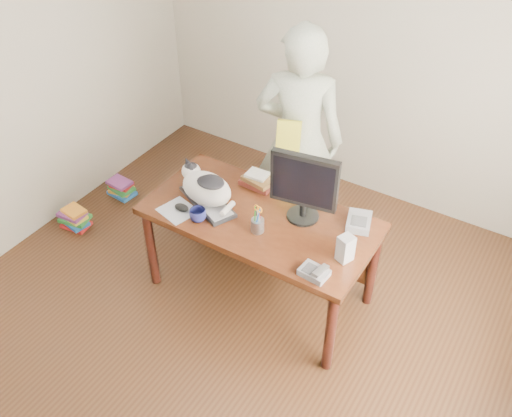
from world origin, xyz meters
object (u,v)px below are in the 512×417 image
(speaker, at_px, (345,248))
(person, at_px, (299,141))
(pen_cup, at_px, (258,224))
(book_pile_b, at_px, (121,188))
(book_pile_a, at_px, (75,218))
(baseball, at_px, (345,239))
(book_stack, at_px, (259,180))
(monitor, at_px, (304,185))
(mouse, at_px, (182,207))
(keyboard, at_px, (208,201))
(coffee_mug, at_px, (198,215))
(phone, at_px, (315,272))
(calculator, at_px, (359,222))
(cat, at_px, (205,186))
(desk, at_px, (266,226))

(speaker, distance_m, person, 1.13)
(pen_cup, relative_size, book_pile_b, 0.85)
(book_pile_a, bearing_deg, person, 29.64)
(baseball, height_order, book_stack, book_stack)
(monitor, relative_size, book_pile_a, 1.90)
(mouse, height_order, baseball, baseball)
(keyboard, bearing_deg, coffee_mug, -48.67)
(book_stack, xyz_separation_m, book_pile_a, (-1.55, -0.50, -0.70))
(monitor, height_order, phone, monitor)
(phone, relative_size, speaker, 0.99)
(coffee_mug, xyz_separation_m, speaker, (1.00, 0.18, 0.05))
(calculator, bearing_deg, mouse, -172.72)
(cat, distance_m, mouse, 0.22)
(pen_cup, height_order, coffee_mug, pen_cup)
(monitor, distance_m, pen_cup, 0.40)
(pen_cup, bearing_deg, monitor, 54.81)
(keyboard, bearing_deg, monitor, 42.29)
(monitor, xyz_separation_m, coffee_mug, (-0.59, -0.39, -0.24))
(book_pile_b, bearing_deg, keyboard, -17.70)
(keyboard, bearing_deg, baseball, 32.25)
(book_stack, height_order, person, person)
(calculator, bearing_deg, phone, -110.84)
(cat, xyz_separation_m, baseball, (1.01, 0.13, -0.10))
(coffee_mug, bearing_deg, desk, 45.66)
(cat, height_order, book_pile_b, cat)
(cat, height_order, speaker, cat)
(keyboard, relative_size, baseball, 7.39)
(baseball, bearing_deg, phone, -95.08)
(phone, relative_size, book_pile_b, 0.71)
(person, bearing_deg, speaker, 113.39)
(cat, bearing_deg, monitor, 41.56)
(cat, height_order, book_stack, cat)
(book_pile_b, bearing_deg, monitor, -6.42)
(mouse, height_order, book_pile_a, mouse)
(book_pile_b, bearing_deg, person, 13.43)
(keyboard, distance_m, baseball, 1.00)
(coffee_mug, relative_size, calculator, 0.47)
(mouse, distance_m, person, 1.05)
(pen_cup, xyz_separation_m, phone, (0.51, -0.16, -0.03))
(baseball, xyz_separation_m, book_pile_b, (-2.33, 0.30, -0.71))
(pen_cup, height_order, calculator, pen_cup)
(mouse, xyz_separation_m, book_pile_a, (-1.26, 0.03, -0.69))
(calculator, xyz_separation_m, book_pile_a, (-2.36, -0.47, -0.69))
(pen_cup, relative_size, speaker, 1.20)
(pen_cup, xyz_separation_m, baseball, (0.54, 0.20, -0.02))
(coffee_mug, height_order, book_pile_b, coffee_mug)
(person, height_order, book_pile_b, person)
(mouse, height_order, book_stack, book_stack)
(coffee_mug, bearing_deg, mouse, 170.91)
(monitor, bearing_deg, coffee_mug, -156.17)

